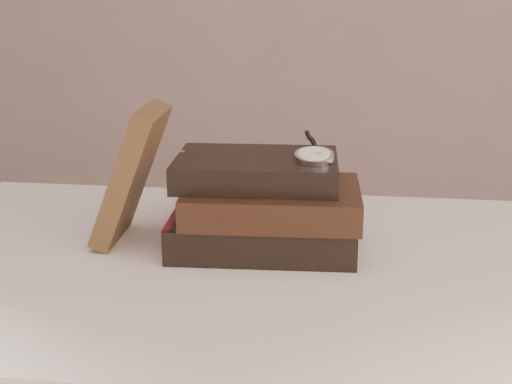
# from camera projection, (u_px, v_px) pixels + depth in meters

# --- Properties ---
(table) EXTENTS (1.00, 0.60, 0.75)m
(table) POSITION_uv_depth(u_px,v_px,m) (266.00, 327.00, 0.93)
(table) COLOR silver
(table) RESTS_ON ground
(book_stack) EXTENTS (0.25, 0.18, 0.12)m
(book_stack) POSITION_uv_depth(u_px,v_px,m) (265.00, 206.00, 0.94)
(book_stack) COLOR black
(book_stack) RESTS_ON table
(journal) EXTENTS (0.10, 0.12, 0.19)m
(journal) POSITION_uv_depth(u_px,v_px,m) (131.00, 174.00, 0.95)
(journal) COLOR #3B2917
(journal) RESTS_ON table
(pocket_watch) EXTENTS (0.05, 0.15, 0.02)m
(pocket_watch) POSITION_uv_depth(u_px,v_px,m) (314.00, 155.00, 0.91)
(pocket_watch) COLOR silver
(pocket_watch) RESTS_ON book_stack
(eyeglasses) EXTENTS (0.11, 0.12, 0.05)m
(eyeglasses) POSITION_uv_depth(u_px,v_px,m) (208.00, 178.00, 1.02)
(eyeglasses) COLOR silver
(eyeglasses) RESTS_ON book_stack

